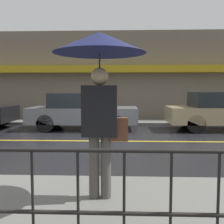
% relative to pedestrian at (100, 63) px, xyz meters
% --- Properties ---
extents(ground_plane, '(80.00, 80.00, 0.00)m').
position_rel_pedestrian_xyz_m(ground_plane, '(-0.26, 4.49, -1.88)').
color(ground_plane, black).
extents(sidewalk_near, '(28.00, 2.44, 0.12)m').
position_rel_pedestrian_xyz_m(sidewalk_near, '(-0.26, -0.35, -1.82)').
color(sidewalk_near, slate).
rests_on(sidewalk_near, ground_plane).
extents(sidewalk_far, '(28.00, 1.83, 0.12)m').
position_rel_pedestrian_xyz_m(sidewalk_far, '(-0.26, 9.02, -1.82)').
color(sidewalk_far, slate).
rests_on(sidewalk_far, ground_plane).
extents(lane_marking, '(25.20, 0.12, 0.01)m').
position_rel_pedestrian_xyz_m(lane_marking, '(-0.26, 4.49, -1.88)').
color(lane_marking, gold).
rests_on(lane_marking, ground_plane).
extents(building_storefront, '(28.00, 0.85, 4.54)m').
position_rel_pedestrian_xyz_m(building_storefront, '(-0.26, 10.05, 0.41)').
color(building_storefront, '#706656').
rests_on(building_storefront, ground_plane).
extents(railing_foreground, '(12.00, 0.04, 0.96)m').
position_rel_pedestrian_xyz_m(railing_foreground, '(-0.26, -1.32, -1.16)').
color(railing_foreground, black).
rests_on(railing_foreground, sidewalk_near).
extents(pedestrian, '(1.19, 1.19, 2.16)m').
position_rel_pedestrian_xyz_m(pedestrian, '(0.00, 0.00, 0.00)').
color(pedestrian, '#4C4742').
rests_on(pedestrian, sidewalk_near).
extents(car_grey, '(4.22, 1.80, 1.44)m').
position_rel_pedestrian_xyz_m(car_grey, '(-1.30, 6.91, -1.15)').
color(car_grey, slate).
rests_on(car_grey, ground_plane).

